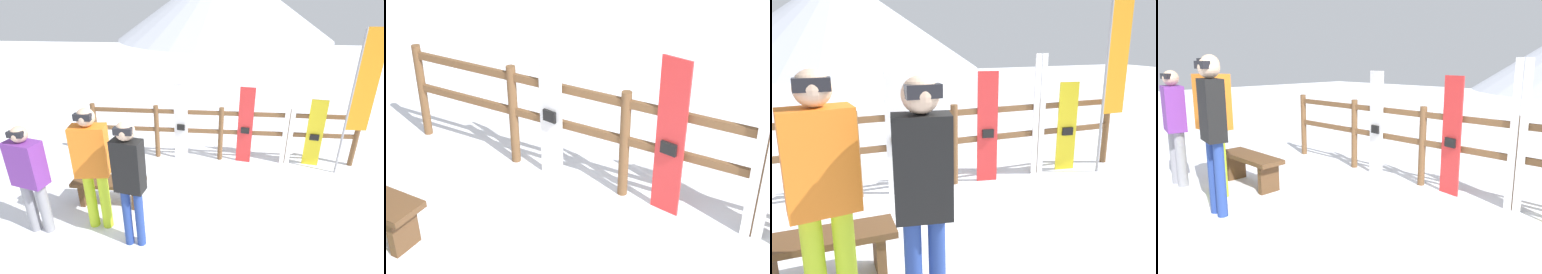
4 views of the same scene
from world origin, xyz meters
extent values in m
cylinder|color=brown|center=(-2.62, 1.95, 0.56)|extent=(0.10, 0.10, 1.13)
cylinder|color=brown|center=(-1.31, 1.95, 0.56)|extent=(0.10, 0.10, 1.13)
cylinder|color=brown|center=(0.00, 1.95, 0.56)|extent=(0.10, 0.10, 1.13)
cylinder|color=brown|center=(1.31, 1.95, 0.56)|extent=(0.10, 0.10, 1.13)
cube|color=brown|center=(0.00, 1.95, 0.62)|extent=(5.23, 0.05, 0.08)
cube|color=brown|center=(0.00, 1.95, 1.02)|extent=(5.23, 0.05, 0.08)
cube|color=brown|center=(-1.31, 0.26, 0.19)|extent=(0.08, 0.29, 0.38)
cube|color=white|center=(-0.80, 1.89, 0.80)|extent=(0.28, 0.06, 1.60)
cube|color=black|center=(-0.80, 1.86, 0.72)|extent=(0.16, 0.05, 0.12)
cube|color=red|center=(0.47, 1.89, 0.78)|extent=(0.29, 0.07, 1.57)
cube|color=black|center=(0.47, 1.86, 0.70)|extent=(0.16, 0.06, 0.12)
cube|color=white|center=(1.25, 1.89, 0.89)|extent=(0.09, 0.02, 1.79)
camera|label=1|loc=(-0.04, -3.60, 3.04)|focal=28.00mm
camera|label=2|loc=(1.79, -2.18, 3.15)|focal=50.00mm
camera|label=3|loc=(-1.67, -2.72, 2.01)|focal=35.00mm
camera|label=4|loc=(2.81, -2.45, 1.75)|focal=35.00mm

